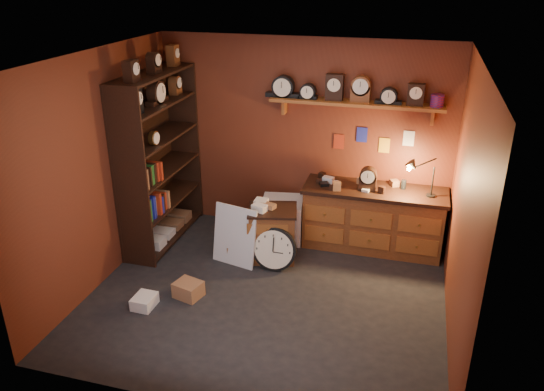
{
  "coord_description": "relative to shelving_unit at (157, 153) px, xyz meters",
  "views": [
    {
      "loc": [
        1.44,
        -4.99,
        3.54
      ],
      "look_at": [
        -0.04,
        0.35,
        1.11
      ],
      "focal_mm": 35.0,
      "sensor_mm": 36.0,
      "label": 1
    }
  ],
  "objects": [
    {
      "name": "floor_box_b",
      "position": [
        0.53,
        -1.58,
        -1.19
      ],
      "size": [
        0.23,
        0.28,
        0.14
      ],
      "primitive_type": "cube",
      "rotation": [
        0.0,
        0.0,
        -0.03
      ],
      "color": "white",
      "rests_on": "ground"
    },
    {
      "name": "floor_box_a",
      "position": [
        0.92,
        -1.26,
        -1.16
      ],
      "size": [
        0.35,
        0.32,
        0.18
      ],
      "primitive_type": "cube",
      "rotation": [
        0.0,
        0.0,
        -0.27
      ],
      "color": "#946440",
      "rests_on": "ground"
    },
    {
      "name": "shelving_unit",
      "position": [
        0.0,
        0.0,
        0.0
      ],
      "size": [
        0.47,
        1.6,
        2.58
      ],
      "color": "black",
      "rests_on": "ground"
    },
    {
      "name": "room_shell",
      "position": [
        1.84,
        -0.87,
        0.47
      ],
      "size": [
        4.02,
        3.62,
        2.71
      ],
      "color": "maroon",
      "rests_on": "ground"
    },
    {
      "name": "big_round_clock",
      "position": [
        1.72,
        -0.41,
        -0.98
      ],
      "size": [
        0.56,
        0.18,
        0.56
      ],
      "color": "black",
      "rests_on": "ground"
    },
    {
      "name": "mini_fridge",
      "position": [
        1.61,
        0.41,
        -0.97
      ],
      "size": [
        0.63,
        0.65,
        0.57
      ],
      "rotation": [
        0.0,
        0.0,
        0.16
      ],
      "color": "silver",
      "rests_on": "ground"
    },
    {
      "name": "floor_box_c",
      "position": [
        1.15,
        -0.26,
        -1.15
      ],
      "size": [
        0.35,
        0.33,
        0.2
      ],
      "primitive_type": "cube",
      "rotation": [
        0.0,
        0.0,
        0.54
      ],
      "color": "#946440",
      "rests_on": "ground"
    },
    {
      "name": "floor",
      "position": [
        1.79,
        -0.98,
        -1.25
      ],
      "size": [
        4.0,
        4.0,
        0.0
      ],
      "primitive_type": "plane",
      "color": "black",
      "rests_on": "ground"
    },
    {
      "name": "workbench",
      "position": [
        2.84,
        0.49,
        -0.78
      ],
      "size": [
        1.85,
        0.66,
        1.36
      ],
      "color": "brown",
      "rests_on": "ground"
    },
    {
      "name": "low_cabinet",
      "position": [
        1.62,
        -0.14,
        -0.87
      ],
      "size": [
        0.71,
        0.64,
        0.79
      ],
      "rotation": [
        0.0,
        0.0,
        0.23
      ],
      "color": "brown",
      "rests_on": "ground"
    },
    {
      "name": "white_panel",
      "position": [
        1.19,
        -0.39,
        -1.25
      ],
      "size": [
        0.61,
        0.29,
        0.78
      ],
      "primitive_type": "cube",
      "rotation": [
        -0.17,
        0.0,
        -0.23
      ],
      "color": "silver",
      "rests_on": "ground"
    }
  ]
}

